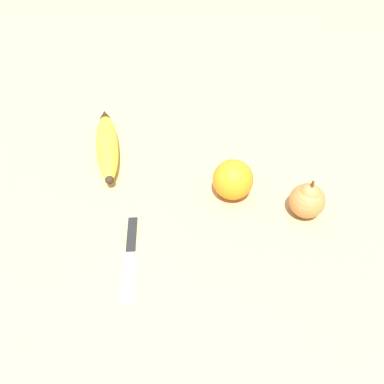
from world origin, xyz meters
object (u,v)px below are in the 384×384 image
at_px(banana, 107,145).
at_px(orange, 233,180).
at_px(pear, 308,200).
at_px(paring_knife, 130,253).

height_order(banana, orange, orange).
bearing_deg(banana, pear, -124.39).
xyz_separation_m(banana, paring_knife, (0.07, 0.26, -0.02)).
relative_size(banana, pear, 2.69).
relative_size(banana, orange, 2.87).
xyz_separation_m(orange, pear, (-0.09, 0.11, -0.00)).
relative_size(pear, paring_knife, 0.52).
bearing_deg(banana, paring_knife, -174.81).
height_order(banana, paring_knife, banana).
distance_m(orange, pear, 0.14).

